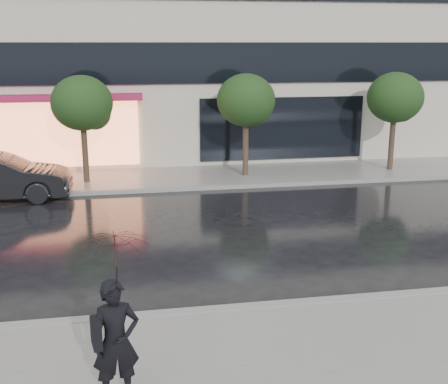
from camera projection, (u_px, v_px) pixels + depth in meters
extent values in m
plane|color=black|center=(206.00, 293.00, 11.78)|extent=(120.00, 120.00, 0.00)
cube|color=slate|center=(236.00, 378.00, 8.68)|extent=(60.00, 4.50, 0.12)
cube|color=slate|center=(168.00, 178.00, 21.52)|extent=(60.00, 3.50, 0.12)
cube|color=gray|center=(213.00, 312.00, 10.81)|extent=(60.00, 0.25, 0.14)
cube|color=gray|center=(171.00, 189.00, 19.85)|extent=(60.00, 0.25, 0.14)
cube|color=black|center=(161.00, 63.00, 22.03)|extent=(28.00, 0.12, 1.60)
cube|color=#FF8C59|center=(61.00, 134.00, 22.04)|extent=(6.00, 0.10, 2.60)
cube|color=#A11847|center=(58.00, 98.00, 21.35)|extent=(6.40, 0.70, 0.25)
cube|color=black|center=(282.00, 128.00, 23.57)|extent=(7.00, 0.10, 2.60)
cylinder|color=#33261C|center=(85.00, 155.00, 20.51)|extent=(0.22, 0.22, 2.20)
ellipsoid|color=black|center=(82.00, 103.00, 20.02)|extent=(2.20, 2.20, 1.98)
sphere|color=black|center=(94.00, 113.00, 20.38)|extent=(1.20, 1.20, 1.20)
cylinder|color=#33261C|center=(246.00, 150.00, 21.52)|extent=(0.22, 0.22, 2.20)
ellipsoid|color=black|center=(246.00, 100.00, 21.03)|extent=(2.20, 2.20, 1.98)
sphere|color=black|center=(255.00, 110.00, 21.39)|extent=(1.20, 1.20, 1.20)
cylinder|color=#33261C|center=(391.00, 145.00, 22.53)|extent=(0.22, 0.22, 2.20)
ellipsoid|color=black|center=(395.00, 97.00, 22.04)|extent=(2.20, 2.20, 1.98)
sphere|color=black|center=(401.00, 107.00, 22.40)|extent=(1.20, 1.20, 1.20)
imported|color=black|center=(116.00, 342.00, 7.84)|extent=(0.73, 0.55, 1.83)
imported|color=#3B0A14|center=(116.00, 263.00, 7.56)|extent=(1.12, 1.13, 0.88)
cylinder|color=black|center=(118.00, 297.00, 7.69)|extent=(0.02, 0.02, 0.92)
cube|color=black|center=(96.00, 333.00, 7.64)|extent=(0.18, 0.36, 0.39)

